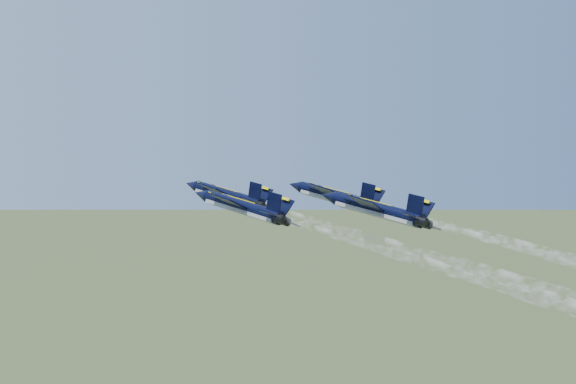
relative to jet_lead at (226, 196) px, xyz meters
name	(u,v)px	position (x,y,z in m)	size (l,w,h in m)	color
jet_lead	(226,196)	(0.00, 0.00, 0.00)	(10.99, 15.92, 5.13)	black
jet_left	(241,207)	(-3.85, -13.10, 0.00)	(10.99, 15.92, 5.13)	black
jet_right	(334,196)	(12.02, -7.66, 0.00)	(10.99, 15.92, 5.13)	black
jet_slot	(375,209)	(8.68, -22.38, 0.00)	(10.99, 15.92, 5.13)	black
smoke_trail_lead	(453,217)	(11.83, -32.52, 0.03)	(16.79, 42.76, 2.00)	white
smoke_trail_left	(510,236)	(7.98, -45.62, 0.03)	(16.79, 42.76, 2.00)	white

